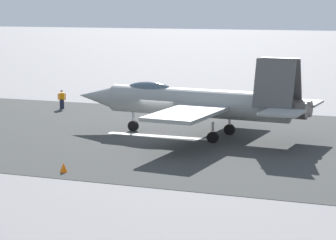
% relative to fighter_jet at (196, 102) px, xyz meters
% --- Properties ---
extents(ground_plane, '(400.00, 400.00, 0.00)m').
position_rel_fighter_jet_xyz_m(ground_plane, '(2.67, 0.81, -2.45)').
color(ground_plane, gray).
extents(runway_strip, '(240.00, 26.00, 0.02)m').
position_rel_fighter_jet_xyz_m(runway_strip, '(2.66, 0.81, -2.44)').
color(runway_strip, '#373937').
rests_on(runway_strip, ground).
extents(fighter_jet, '(17.76, 15.06, 5.65)m').
position_rel_fighter_jet_xyz_m(fighter_jet, '(0.00, 0.00, 0.00)').
color(fighter_jet, gray).
rests_on(fighter_jet, ground).
extents(crew_person, '(0.60, 0.48, 1.68)m').
position_rel_fighter_jet_xyz_m(crew_person, '(15.06, -8.26, -1.61)').
color(crew_person, '#1E2338').
rests_on(crew_person, ground).
extents(marker_cone_mid, '(0.44, 0.44, 0.55)m').
position_rel_fighter_jet_xyz_m(marker_cone_mid, '(3.58, 12.42, -2.17)').
color(marker_cone_mid, orange).
rests_on(marker_cone_mid, ground).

